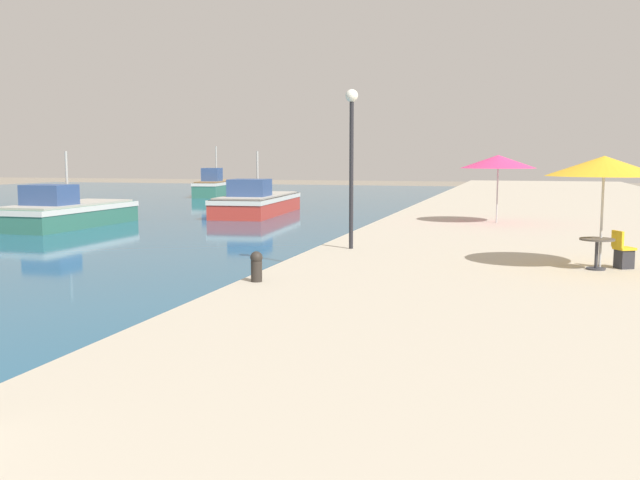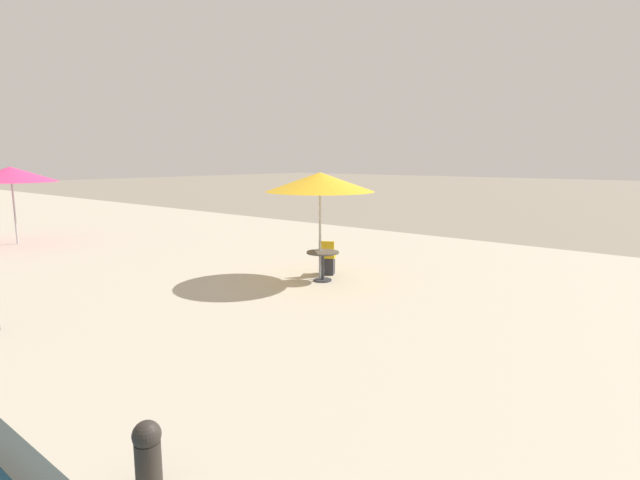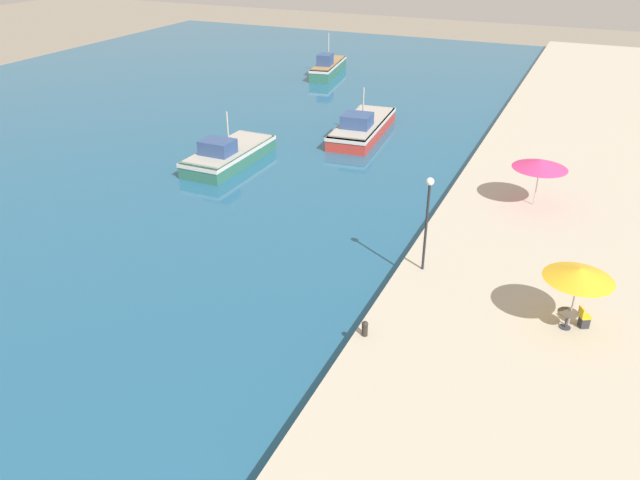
% 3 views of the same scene
% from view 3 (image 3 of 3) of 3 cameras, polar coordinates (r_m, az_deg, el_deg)
% --- Properties ---
extents(water_basin, '(56.00, 90.00, 0.04)m').
position_cam_3_polar(water_basin, '(57.87, -14.41, 11.39)').
color(water_basin, '#235B7F').
rests_on(water_basin, ground_plane).
extents(quay_promenade, '(16.00, 90.00, 0.76)m').
position_cam_3_polar(quay_promenade, '(46.00, 24.17, 6.12)').
color(quay_promenade, '#BCB29E').
rests_on(quay_promenade, ground_plane).
extents(fishing_boat_near, '(3.16, 7.88, 3.65)m').
position_cam_3_polar(fishing_boat_near, '(43.73, -8.37, 7.80)').
color(fishing_boat_near, '#33705B').
rests_on(fishing_boat_near, water_basin).
extents(fishing_boat_mid, '(3.85, 9.65, 3.71)m').
position_cam_3_polar(fishing_boat_mid, '(49.24, 3.87, 10.31)').
color(fishing_boat_mid, red).
rests_on(fishing_boat_mid, water_basin).
extents(fishing_boat_far, '(3.36, 8.54, 4.30)m').
position_cam_3_polar(fishing_boat_far, '(69.12, 0.75, 15.54)').
color(fishing_boat_far, '#33705B').
rests_on(fishing_boat_far, water_basin).
extents(cafe_umbrella_pink, '(2.69, 2.69, 2.67)m').
position_cam_3_polar(cafe_umbrella_pink, '(25.88, 22.63, -2.86)').
color(cafe_umbrella_pink, '#B7B7B7').
rests_on(cafe_umbrella_pink, quay_promenade).
extents(cafe_umbrella_white, '(3.02, 3.02, 2.73)m').
position_cam_3_polar(cafe_umbrella_white, '(36.60, 19.51, 6.59)').
color(cafe_umbrella_white, '#B7B7B7').
rests_on(cafe_umbrella_white, quay_promenade).
extents(cafe_table, '(0.80, 0.80, 0.74)m').
position_cam_3_polar(cafe_table, '(26.68, 21.67, -6.52)').
color(cafe_table, '#333338').
rests_on(cafe_table, quay_promenade).
extents(cafe_chair_left, '(0.57, 0.56, 0.91)m').
position_cam_3_polar(cafe_chair_left, '(27.11, 22.97, -6.75)').
color(cafe_chair_left, '#2D2D33').
rests_on(cafe_chair_left, quay_promenade).
extents(mooring_bollard, '(0.26, 0.26, 0.65)m').
position_cam_3_polar(mooring_bollard, '(24.58, 4.12, -8.02)').
color(mooring_bollard, '#2D2823').
rests_on(mooring_bollard, quay_promenade).
extents(lamppost, '(0.36, 0.36, 4.56)m').
position_cam_3_polar(lamppost, '(28.01, 9.82, 2.86)').
color(lamppost, '#232328').
rests_on(lamppost, quay_promenade).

